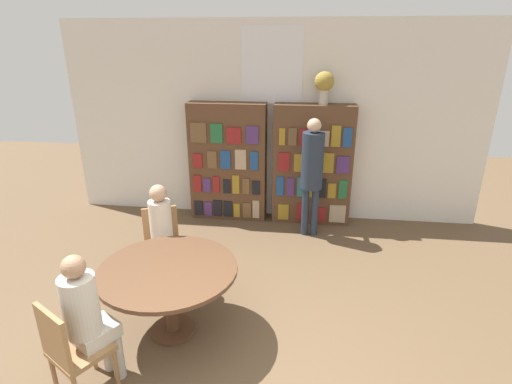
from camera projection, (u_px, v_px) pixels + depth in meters
The scene contains 10 objects.
wall_back at pixel (271, 123), 6.12m from camera, with size 6.40×0.07×3.00m.
bookshelf_left at pixel (228, 162), 6.23m from camera, with size 1.19×0.34×1.83m.
bookshelf_right at pixel (312, 165), 6.07m from camera, with size 1.19×0.34×1.83m.
flower_vase at pixel (324, 84), 5.63m from camera, with size 0.28×0.28×0.46m.
reading_table at pixel (169, 278), 3.74m from camera, with size 1.30×1.30×0.72m.
chair_near_camera at pixel (70, 348), 3.05m from camera, with size 0.55×0.55×0.89m.
chair_left_side at pixel (162, 241), 4.67m from camera, with size 0.53×0.53×0.89m.
seated_reader_left at pixel (162, 232), 4.43m from camera, with size 0.35×0.39×1.25m.
seated_reader_right at pixel (88, 314), 3.11m from camera, with size 0.39×0.41×1.24m.
librarian_standing at pixel (312, 166), 5.56m from camera, with size 0.31×0.58×1.72m.
Camera 1 is at (0.54, -2.13, 2.70)m, focal length 28.00 mm.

